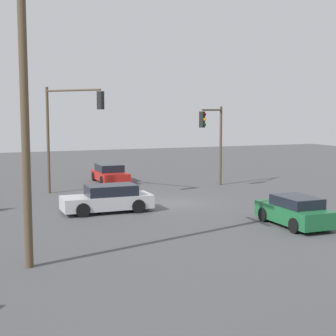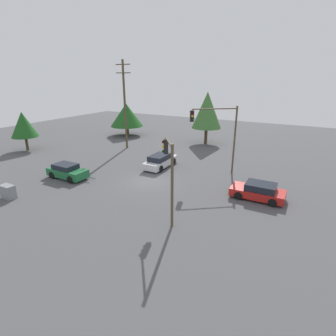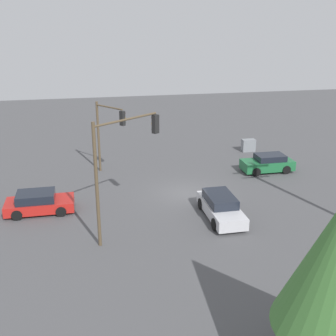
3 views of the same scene
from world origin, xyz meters
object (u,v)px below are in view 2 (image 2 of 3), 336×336
Objects in this scene: electrical_cabinet at (8,192)px; sedan_green at (67,171)px; sedan_red at (258,191)px; traffic_signal_main at (218,128)px; sedan_silver at (160,161)px; traffic_signal_cross at (169,166)px.

sedan_green is at bearing 84.04° from electrical_cabinet.
sedan_red is 7.41m from traffic_signal_main.
traffic_signal_main reaches higher than sedan_green.
electrical_cabinet is (-17.66, -9.57, -0.08)m from sedan_red.
traffic_signal_main is at bearing 8.55° from sedan_silver.
sedan_silver reaches higher than sedan_green.
sedan_silver is 0.84× the size of traffic_signal_cross.
traffic_signal_main is at bearing -36.90° from traffic_signal_cross.
sedan_red is 0.62× the size of traffic_signal_main.
traffic_signal_main is 5.62× the size of electrical_cabinet.
electrical_cabinet is at bearing -118.52° from sedan_silver.
sedan_silver is at bearing -3.43° from traffic_signal_cross.
traffic_signal_main is (-4.87, 3.90, 3.99)m from sedan_red.
traffic_signal_cross is (-0.01, -9.91, -0.86)m from traffic_signal_main.
sedan_green is 12.75m from traffic_signal_cross.
sedan_green is 15.14m from traffic_signal_main.
traffic_signal_cross is at bearing -56.57° from sedan_silver.
traffic_signal_main reaches higher than sedan_silver.
sedan_green is at bearing -2.89° from traffic_signal_main.
traffic_signal_cross reaches higher than sedan_silver.
sedan_silver is at bearing -27.57° from traffic_signal_main.
traffic_signal_cross is 13.66m from electrical_cabinet.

